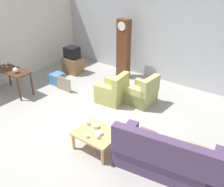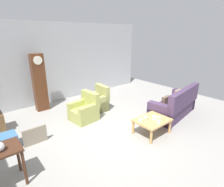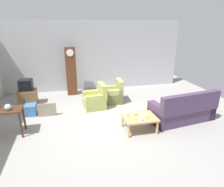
{
  "view_description": "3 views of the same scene",
  "coord_description": "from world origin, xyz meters",
  "px_view_note": "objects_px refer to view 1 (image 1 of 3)",
  "views": [
    {
      "loc": [
        3.7,
        -4.29,
        3.86
      ],
      "look_at": [
        0.34,
        0.27,
        0.86
      ],
      "focal_mm": 40.76,
      "sensor_mm": 36.0,
      "label": 1
    },
    {
      "loc": [
        -3.11,
        -3.6,
        2.77
      ],
      "look_at": [
        0.46,
        0.7,
        0.89
      ],
      "focal_mm": 28.8,
      "sensor_mm": 36.0,
      "label": 2
    },
    {
      "loc": [
        -1.26,
        -5.73,
        3.0
      ],
      "look_at": [
        0.19,
        0.61,
        0.72
      ],
      "focal_mm": 31.76,
      "sensor_mm": 36.0,
      "label": 3
    }
  ],
  "objects_px": {
    "grandfather_clock": "(124,49)",
    "storage_box_blue": "(57,79)",
    "tv_crt": "(72,52)",
    "bowl_shallow_green": "(96,126)",
    "armchair_olive_near": "(113,92)",
    "cup_white_porcelain": "(87,136)",
    "cup_blue_rimmed": "(88,123)",
    "wine_glass_tall": "(2,63)",
    "coffee_table_wood": "(97,135)",
    "tv_stand_cabinet": "(73,65)",
    "wine_glass_mid": "(6,64)",
    "couch_floral": "(167,159)",
    "cup_cream_tall": "(98,137)",
    "framed_picture_leaning": "(64,84)",
    "armchair_olive_far": "(142,94)",
    "glass_dome_cloche": "(15,70)",
    "bowl_white_stacked": "(99,133)",
    "console_table_dark": "(12,73)"
  },
  "relations": [
    {
      "from": "tv_stand_cabinet",
      "to": "framed_picture_leaning",
      "type": "bearing_deg",
      "value": -57.45
    },
    {
      "from": "armchair_olive_far",
      "to": "bowl_white_stacked",
      "type": "bearing_deg",
      "value": -82.4
    },
    {
      "from": "armchair_olive_far",
      "to": "coffee_table_wood",
      "type": "xyz_separation_m",
      "value": [
        0.24,
        -2.41,
        0.08
      ]
    },
    {
      "from": "tv_stand_cabinet",
      "to": "tv_crt",
      "type": "relative_size",
      "value": 1.42
    },
    {
      "from": "tv_stand_cabinet",
      "to": "glass_dome_cloche",
      "type": "xyz_separation_m",
      "value": [
        -0.05,
        -2.38,
        0.58
      ]
    },
    {
      "from": "tv_stand_cabinet",
      "to": "wine_glass_mid",
      "type": "bearing_deg",
      "value": -106.84
    },
    {
      "from": "console_table_dark",
      "to": "tv_stand_cabinet",
      "type": "bearing_deg",
      "value": 81.2
    },
    {
      "from": "cup_white_porcelain",
      "to": "couch_floral",
      "type": "bearing_deg",
      "value": 17.71
    },
    {
      "from": "tv_stand_cabinet",
      "to": "framed_picture_leaning",
      "type": "distance_m",
      "value": 1.53
    },
    {
      "from": "bowl_white_stacked",
      "to": "wine_glass_mid",
      "type": "xyz_separation_m",
      "value": [
        -4.34,
        0.66,
        0.43
      ]
    },
    {
      "from": "wine_glass_mid",
      "to": "cup_white_porcelain",
      "type": "bearing_deg",
      "value": -12.07
    },
    {
      "from": "couch_floral",
      "to": "cup_cream_tall",
      "type": "relative_size",
      "value": 25.87
    },
    {
      "from": "cup_blue_rimmed",
      "to": "bowl_white_stacked",
      "type": "xyz_separation_m",
      "value": [
        0.45,
        -0.14,
        -0.01
      ]
    },
    {
      "from": "console_table_dark",
      "to": "tv_stand_cabinet",
      "type": "xyz_separation_m",
      "value": [
        0.36,
        2.32,
        -0.38
      ]
    },
    {
      "from": "grandfather_clock",
      "to": "storage_box_blue",
      "type": "xyz_separation_m",
      "value": [
        -1.5,
        -1.87,
        -0.87
      ]
    },
    {
      "from": "tv_stand_cabinet",
      "to": "armchair_olive_far",
      "type": "bearing_deg",
      "value": -8.53
    },
    {
      "from": "couch_floral",
      "to": "wine_glass_mid",
      "type": "relative_size",
      "value": 12.39
    },
    {
      "from": "coffee_table_wood",
      "to": "wine_glass_mid",
      "type": "xyz_separation_m",
      "value": [
        -4.26,
        0.64,
        0.52
      ]
    },
    {
      "from": "tv_stand_cabinet",
      "to": "storage_box_blue",
      "type": "xyz_separation_m",
      "value": [
        0.25,
        -1.05,
        -0.11
      ]
    },
    {
      "from": "storage_box_blue",
      "to": "wine_glass_mid",
      "type": "xyz_separation_m",
      "value": [
        -0.94,
        -1.23,
        0.72
      ]
    },
    {
      "from": "cup_cream_tall",
      "to": "bowl_white_stacked",
      "type": "xyz_separation_m",
      "value": [
        -0.07,
        0.12,
        -0.01
      ]
    },
    {
      "from": "cup_cream_tall",
      "to": "grandfather_clock",
      "type": "bearing_deg",
      "value": 116.96
    },
    {
      "from": "wine_glass_tall",
      "to": "cup_blue_rimmed",
      "type": "bearing_deg",
      "value": -6.7
    },
    {
      "from": "tv_crt",
      "to": "cup_cream_tall",
      "type": "xyz_separation_m",
      "value": [
        3.73,
        -3.06,
        -0.31
      ]
    },
    {
      "from": "armchair_olive_near",
      "to": "storage_box_blue",
      "type": "relative_size",
      "value": 2.15
    },
    {
      "from": "cup_cream_tall",
      "to": "cup_blue_rimmed",
      "type": "bearing_deg",
      "value": 153.25
    },
    {
      "from": "console_table_dark",
      "to": "tv_crt",
      "type": "distance_m",
      "value": 2.35
    },
    {
      "from": "coffee_table_wood",
      "to": "cup_cream_tall",
      "type": "bearing_deg",
      "value": -43.06
    },
    {
      "from": "tv_crt",
      "to": "wine_glass_tall",
      "type": "relative_size",
      "value": 2.85
    },
    {
      "from": "couch_floral",
      "to": "coffee_table_wood",
      "type": "height_order",
      "value": "couch_floral"
    },
    {
      "from": "armchair_olive_near",
      "to": "grandfather_clock",
      "type": "height_order",
      "value": "grandfather_clock"
    },
    {
      "from": "cup_cream_tall",
      "to": "wine_glass_mid",
      "type": "bearing_deg",
      "value": 169.93
    },
    {
      "from": "coffee_table_wood",
      "to": "tv_stand_cabinet",
      "type": "xyz_separation_m",
      "value": [
        -3.57,
        2.91,
        -0.09
      ]
    },
    {
      "from": "bowl_shallow_green",
      "to": "grandfather_clock",
      "type": "bearing_deg",
      "value": 115.17
    },
    {
      "from": "wine_glass_mid",
      "to": "armchair_olive_near",
      "type": "bearing_deg",
      "value": 22.68
    },
    {
      "from": "armchair_olive_near",
      "to": "cup_white_porcelain",
      "type": "bearing_deg",
      "value": -66.89
    },
    {
      "from": "tv_crt",
      "to": "bowl_shallow_green",
      "type": "height_order",
      "value": "tv_crt"
    },
    {
      "from": "grandfather_clock",
      "to": "glass_dome_cloche",
      "type": "xyz_separation_m",
      "value": [
        -1.81,
        -3.2,
        -0.18
      ]
    },
    {
      "from": "console_table_dark",
      "to": "cup_white_porcelain",
      "type": "relative_size",
      "value": 14.76
    },
    {
      "from": "tv_crt",
      "to": "glass_dome_cloche",
      "type": "bearing_deg",
      "value": -91.25
    },
    {
      "from": "couch_floral",
      "to": "tv_crt",
      "type": "distance_m",
      "value": 5.81
    },
    {
      "from": "bowl_shallow_green",
      "to": "wine_glass_tall",
      "type": "height_order",
      "value": "wine_glass_tall"
    },
    {
      "from": "cup_white_porcelain",
      "to": "cup_blue_rimmed",
      "type": "height_order",
      "value": "cup_blue_rimmed"
    },
    {
      "from": "couch_floral",
      "to": "cup_white_porcelain",
      "type": "xyz_separation_m",
      "value": [
        -1.64,
        -0.52,
        0.13
      ]
    },
    {
      "from": "armchair_olive_near",
      "to": "bowl_shallow_green",
      "type": "distance_m",
      "value": 2.06
    },
    {
      "from": "tv_stand_cabinet",
      "to": "bowl_shallow_green",
      "type": "distance_m",
      "value": 4.42
    },
    {
      "from": "bowl_white_stacked",
      "to": "wine_glass_mid",
      "type": "relative_size",
      "value": 0.92
    },
    {
      "from": "armchair_olive_far",
      "to": "coffee_table_wood",
      "type": "bearing_deg",
      "value": -84.31
    },
    {
      "from": "framed_picture_leaning",
      "to": "storage_box_blue",
      "type": "relative_size",
      "value": 1.4
    },
    {
      "from": "bowl_white_stacked",
      "to": "couch_floral",
      "type": "bearing_deg",
      "value": 10.85
    }
  ]
}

